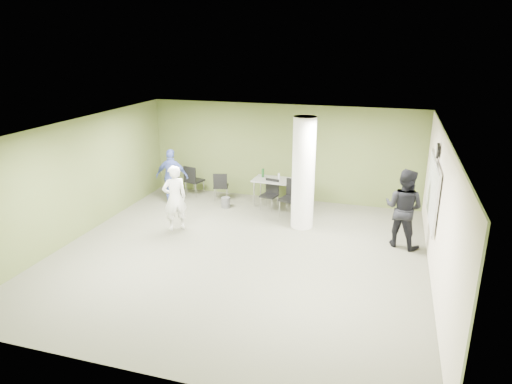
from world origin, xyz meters
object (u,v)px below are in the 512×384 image
(man_black, at_px, (404,208))
(chair_back_left, at_px, (193,178))
(man_blue, at_px, (172,177))
(folding_table, at_px, (282,182))
(woman_white, at_px, (175,198))

(man_black, bearing_deg, chair_back_left, 5.05)
(man_black, xyz_separation_m, man_blue, (-6.31, 1.10, -0.11))
(folding_table, relative_size, woman_white, 1.01)
(chair_back_left, distance_m, woman_white, 2.63)
(chair_back_left, xyz_separation_m, man_black, (6.04, -1.90, 0.37))
(folding_table, bearing_deg, man_blue, -164.92)
(woman_white, bearing_deg, man_black, 143.75)
(chair_back_left, distance_m, man_black, 6.35)
(folding_table, height_order, woman_white, woman_white)
(folding_table, height_order, man_black, man_black)
(chair_back_left, bearing_deg, woman_white, 119.96)
(chair_back_left, bearing_deg, man_blue, 86.56)
(folding_table, height_order, chair_back_left, folding_table)
(folding_table, relative_size, man_black, 0.91)
(folding_table, height_order, man_blue, man_blue)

